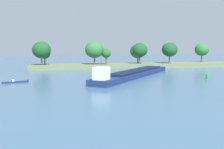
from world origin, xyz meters
The scene contains 4 objects.
treeline_island centered at (4.93, 76.73, 3.83)m, with size 79.90×11.21×10.10m.
cargo_barge centered at (-1.50, 45.93, 0.98)m, with size 30.79×37.73×5.98m.
fishing_skiff centered at (-32.17, 39.95, 0.21)m, with size 5.89×2.93×0.86m.
channel_buoy_green centered at (15.94, 37.53, 0.81)m, with size 0.70×0.70×1.90m.
Camera 1 is at (-23.13, -30.50, 9.20)m, focal length 46.22 mm.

